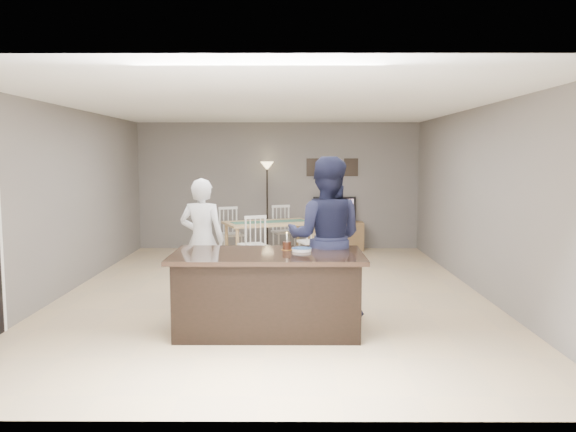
{
  "coord_description": "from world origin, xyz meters",
  "views": [
    {
      "loc": [
        0.25,
        -8.02,
        1.98
      ],
      "look_at": [
        0.22,
        -0.3,
        1.16
      ],
      "focal_mm": 35.0,
      "sensor_mm": 36.0,
      "label": 1
    }
  ],
  "objects_px": {
    "tv_console": "(335,236)",
    "television": "(335,209)",
    "plate_stack": "(302,250)",
    "floor_lamp": "(267,182)",
    "birthday_cake": "(287,246)",
    "man": "(326,238)",
    "dining_table": "(269,229)",
    "woman": "(202,240)",
    "kitchen_island": "(268,292)"
  },
  "relations": [
    {
      "from": "floor_lamp",
      "to": "man",
      "type": "bearing_deg",
      "value": -79.68
    },
    {
      "from": "dining_table",
      "to": "floor_lamp",
      "type": "relative_size",
      "value": 1.21
    },
    {
      "from": "woman",
      "to": "birthday_cake",
      "type": "height_order",
      "value": "woman"
    },
    {
      "from": "man",
      "to": "dining_table",
      "type": "height_order",
      "value": "man"
    },
    {
      "from": "kitchen_island",
      "to": "man",
      "type": "distance_m",
      "value": 1.03
    },
    {
      "from": "birthday_cake",
      "to": "dining_table",
      "type": "relative_size",
      "value": 0.09
    },
    {
      "from": "plate_stack",
      "to": "dining_table",
      "type": "height_order",
      "value": "dining_table"
    },
    {
      "from": "television",
      "to": "birthday_cake",
      "type": "height_order",
      "value": "television"
    },
    {
      "from": "birthday_cake",
      "to": "tv_console",
      "type": "bearing_deg",
      "value": 79.54
    },
    {
      "from": "kitchen_island",
      "to": "woman",
      "type": "height_order",
      "value": "woman"
    },
    {
      "from": "kitchen_island",
      "to": "floor_lamp",
      "type": "distance_m",
      "value": 5.68
    },
    {
      "from": "woman",
      "to": "floor_lamp",
      "type": "distance_m",
      "value": 4.34
    },
    {
      "from": "tv_console",
      "to": "man",
      "type": "relative_size",
      "value": 0.61
    },
    {
      "from": "dining_table",
      "to": "floor_lamp",
      "type": "xyz_separation_m",
      "value": [
        -0.1,
        1.39,
        0.82
      ]
    },
    {
      "from": "man",
      "to": "television",
      "type": "bearing_deg",
      "value": -85.92
    },
    {
      "from": "plate_stack",
      "to": "tv_console",
      "type": "bearing_deg",
      "value": 81.48
    },
    {
      "from": "floor_lamp",
      "to": "tv_console",
      "type": "bearing_deg",
      "value": -0.8
    },
    {
      "from": "plate_stack",
      "to": "dining_table",
      "type": "relative_size",
      "value": 0.1
    },
    {
      "from": "plate_stack",
      "to": "kitchen_island",
      "type": "bearing_deg",
      "value": -160.78
    },
    {
      "from": "man",
      "to": "dining_table",
      "type": "distance_m",
      "value": 3.76
    },
    {
      "from": "kitchen_island",
      "to": "man",
      "type": "bearing_deg",
      "value": 38.75
    },
    {
      "from": "woman",
      "to": "plate_stack",
      "type": "height_order",
      "value": "woman"
    },
    {
      "from": "man",
      "to": "plate_stack",
      "type": "distance_m",
      "value": 0.52
    },
    {
      "from": "man",
      "to": "tv_console",
      "type": "bearing_deg",
      "value": -86.0
    },
    {
      "from": "tv_console",
      "to": "birthday_cake",
      "type": "xyz_separation_m",
      "value": [
        -0.99,
        -5.34,
        0.65
      ]
    },
    {
      "from": "television",
      "to": "plate_stack",
      "type": "distance_m",
      "value": 5.57
    },
    {
      "from": "dining_table",
      "to": "man",
      "type": "bearing_deg",
      "value": -98.53
    },
    {
      "from": "television",
      "to": "plate_stack",
      "type": "bearing_deg",
      "value": 81.59
    },
    {
      "from": "plate_stack",
      "to": "floor_lamp",
      "type": "distance_m",
      "value": 5.52
    },
    {
      "from": "tv_console",
      "to": "television",
      "type": "height_order",
      "value": "television"
    },
    {
      "from": "birthday_cake",
      "to": "dining_table",
      "type": "xyz_separation_m",
      "value": [
        -0.35,
        3.97,
        -0.32
      ]
    },
    {
      "from": "floor_lamp",
      "to": "television",
      "type": "bearing_deg",
      "value": 2.0
    },
    {
      "from": "tv_console",
      "to": "dining_table",
      "type": "xyz_separation_m",
      "value": [
        -1.34,
        -1.37,
        0.33
      ]
    },
    {
      "from": "dining_table",
      "to": "birthday_cake",
      "type": "bearing_deg",
      "value": -106.17
    },
    {
      "from": "birthday_cake",
      "to": "dining_table",
      "type": "distance_m",
      "value": 4.0
    },
    {
      "from": "man",
      "to": "floor_lamp",
      "type": "relative_size",
      "value": 1.06
    },
    {
      "from": "television",
      "to": "birthday_cake",
      "type": "xyz_separation_m",
      "value": [
        -0.99,
        -5.41,
        0.09
      ]
    },
    {
      "from": "tv_console",
      "to": "plate_stack",
      "type": "bearing_deg",
      "value": -98.52
    },
    {
      "from": "plate_stack",
      "to": "floor_lamp",
      "type": "relative_size",
      "value": 0.12
    },
    {
      "from": "tv_console",
      "to": "plate_stack",
      "type": "distance_m",
      "value": 5.53
    },
    {
      "from": "tv_console",
      "to": "plate_stack",
      "type": "relative_size",
      "value": 5.27
    },
    {
      "from": "birthday_cake",
      "to": "man",
      "type": "bearing_deg",
      "value": 34.22
    },
    {
      "from": "television",
      "to": "floor_lamp",
      "type": "height_order",
      "value": "floor_lamp"
    },
    {
      "from": "man",
      "to": "dining_table",
      "type": "xyz_separation_m",
      "value": [
        -0.82,
        3.65,
        -0.36
      ]
    },
    {
      "from": "birthday_cake",
      "to": "kitchen_island",
      "type": "bearing_deg",
      "value": -133.01
    },
    {
      "from": "dining_table",
      "to": "kitchen_island",
      "type": "bearing_deg",
      "value": -109.35
    },
    {
      "from": "dining_table",
      "to": "floor_lamp",
      "type": "distance_m",
      "value": 1.62
    },
    {
      "from": "man",
      "to": "plate_stack",
      "type": "relative_size",
      "value": 8.7
    },
    {
      "from": "birthday_cake",
      "to": "woman",
      "type": "bearing_deg",
      "value": 136.1
    },
    {
      "from": "tv_console",
      "to": "floor_lamp",
      "type": "relative_size",
      "value": 0.64
    }
  ]
}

